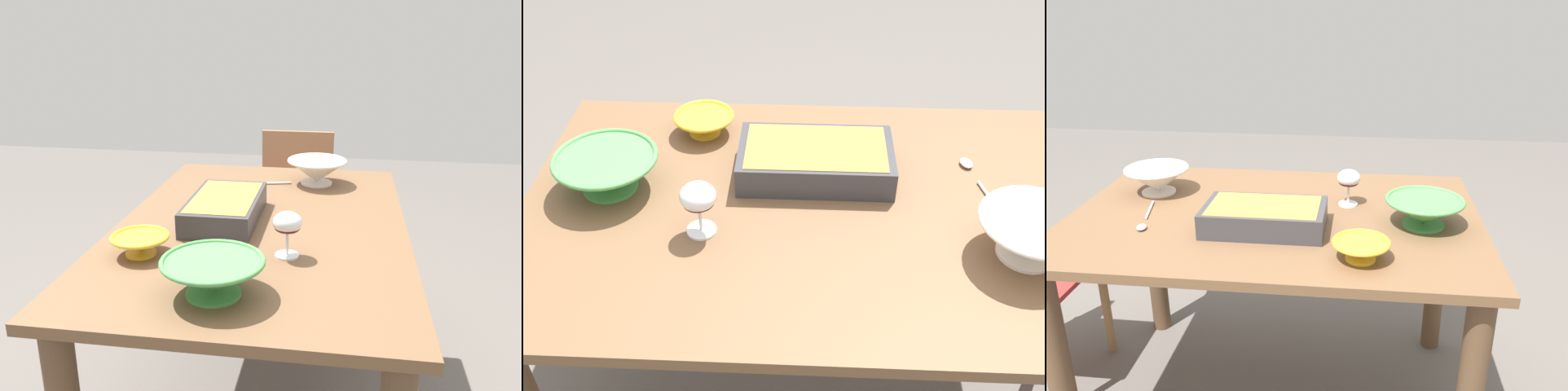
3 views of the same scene
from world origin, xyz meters
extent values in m
cube|color=brown|center=(0.00, 0.00, 0.76)|extent=(1.38, 0.91, 0.03)
cylinder|color=brown|center=(-0.62, -0.39, 0.37)|extent=(0.08, 0.08, 0.74)
cylinder|color=brown|center=(0.62, -0.39, 0.37)|extent=(0.08, 0.08, 0.74)
cylinder|color=brown|center=(0.62, 0.39, 0.37)|extent=(0.08, 0.08, 0.74)
cylinder|color=olive|center=(0.77, 0.17, 0.22)|extent=(0.04, 0.04, 0.44)
cylinder|color=olive|center=(0.77, -0.19, 0.22)|extent=(0.04, 0.04, 0.44)
cylinder|color=white|center=(-0.24, -0.11, 0.77)|extent=(0.07, 0.07, 0.01)
cylinder|color=white|center=(-0.24, -0.11, 0.81)|extent=(0.01, 0.01, 0.06)
ellipsoid|color=white|center=(-0.24, -0.11, 0.87)|extent=(0.08, 0.08, 0.06)
ellipsoid|color=#4C0A19|center=(-0.24, -0.11, 0.86)|extent=(0.07, 0.07, 0.03)
cube|color=#38383D|center=(0.01, 0.12, 0.81)|extent=(0.38, 0.22, 0.08)
cube|color=#B27A38|center=(0.01, 0.12, 0.84)|extent=(0.34, 0.20, 0.02)
cylinder|color=white|center=(0.46, -0.15, 0.78)|extent=(0.12, 0.12, 0.01)
cone|color=white|center=(0.46, -0.15, 0.82)|extent=(0.23, 0.23, 0.09)
torus|color=white|center=(0.46, -0.15, 0.87)|extent=(0.23, 0.23, 0.01)
cylinder|color=#4C994C|center=(-0.49, 0.04, 0.78)|extent=(0.13, 0.13, 0.01)
cone|color=#4C994C|center=(-0.49, 0.04, 0.82)|extent=(0.24, 0.24, 0.08)
torus|color=#4C994C|center=(-0.49, 0.04, 0.86)|extent=(0.25, 0.25, 0.01)
cylinder|color=yellow|center=(-0.30, 0.30, 0.78)|extent=(0.09, 0.09, 0.01)
cone|color=yellow|center=(-0.30, 0.30, 0.80)|extent=(0.16, 0.16, 0.05)
torus|color=yellow|center=(-0.30, 0.30, 0.82)|extent=(0.16, 0.16, 0.01)
cylinder|color=silver|center=(0.43, 0.03, 0.78)|extent=(0.04, 0.15, 0.01)
ellipsoid|color=silver|center=(0.40, 0.17, 0.78)|extent=(0.04, 0.05, 0.01)
camera|label=1|loc=(-1.62, -0.24, 1.40)|focal=37.46mm
camera|label=2|loc=(-0.01, -1.13, 1.71)|focal=42.61mm
camera|label=3|loc=(-0.29, 1.61, 1.47)|focal=35.98mm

